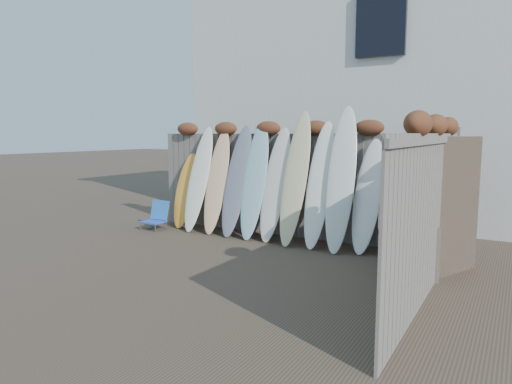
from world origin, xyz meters
The scene contains 18 objects.
ground centered at (0.00, 0.00, 0.00)m, with size 80.00×80.00×0.00m, color #493A2D.
back_fence centered at (0.06, 2.39, 1.18)m, with size 6.05×0.28×2.24m.
right_fence centered at (2.99, 0.25, 1.14)m, with size 0.28×4.40×2.24m.
house centered at (0.50, 6.50, 3.20)m, with size 8.50×5.50×6.33m.
beach_chair centered at (-2.67, 1.60, 0.27)m, with size 0.45×0.48×0.59m.
wooden_crate centered at (2.66, 0.94, 0.37)m, with size 0.64×0.54×0.75m, color #716155.
lattice_panel centered at (3.12, 1.30, 0.98)m, with size 0.05×1.31×1.96m, color #3E3225.
surfboard_0 centered at (-2.25, 2.06, 0.79)m, with size 0.53×0.07×1.65m, color #FFA42D.
surfboard_1 centered at (-1.81, 1.96, 1.07)m, with size 0.50×0.07×2.24m, color white.
surfboard_2 centered at (-1.37, 1.97, 1.04)m, with size 0.46×0.07×2.16m, color #DDBB73.
surfboard_3 centered at (-0.88, 1.96, 1.09)m, with size 0.51×0.07×2.26m, color slate.
surfboard_4 centered at (-0.47, 1.95, 1.11)m, with size 0.48×0.07×2.32m, color #88B6C3.
surfboard_5 centered at (-0.03, 1.97, 1.06)m, with size 0.50×0.07×2.21m, color silver.
surfboard_6 centered at (0.41, 1.91, 1.21)m, with size 0.46×0.07×2.52m, color beige.
surfboard_7 centered at (0.87, 1.93, 1.12)m, with size 0.46×0.07×2.32m, color white.
surfboard_8 centered at (1.28, 1.89, 1.25)m, with size 0.48×0.07×2.60m, color silver.
surfboard_9 centered at (1.72, 1.97, 0.96)m, with size 0.47×0.07×2.00m, color white.
surfboard_10 centered at (2.18, 2.02, 0.87)m, with size 0.51×0.07×1.81m, color silver.
Camera 1 is at (3.92, -5.52, 1.99)m, focal length 32.00 mm.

